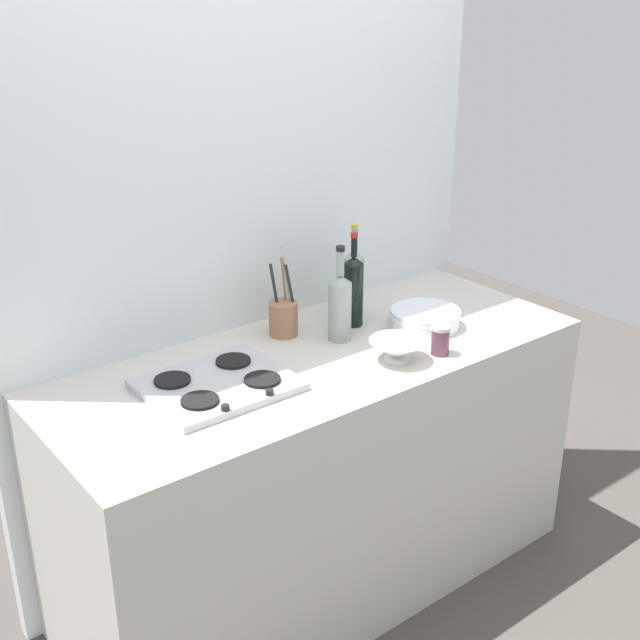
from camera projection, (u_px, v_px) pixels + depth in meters
name	position (u px, v px, depth m)	size (l,w,h in m)	color
ground_plane	(320.00, 577.00, 2.96)	(6.00, 6.00, 0.00)	#47423D
counter_block	(320.00, 473.00, 2.79)	(1.80, 0.70, 0.90)	beige
backsplash_panel	(251.00, 230.00, 2.76)	(1.90, 0.06, 2.46)	silver
stovetop_hob	(218.00, 384.00, 2.39)	(0.42, 0.35, 0.04)	#B2B2B7
plate_stack	(425.00, 318.00, 2.82)	(0.25, 0.24, 0.06)	white
wine_bottle_leftmost	(354.00, 282.00, 2.87)	(0.07, 0.07, 0.34)	gray
wine_bottle_mid_left	(340.00, 305.00, 2.68)	(0.08, 0.08, 0.33)	gray
wine_bottle_mid_right	(353.00, 290.00, 2.79)	(0.07, 0.07, 0.33)	black
mixing_bowl	(397.00, 349.00, 2.56)	(0.18, 0.18, 0.07)	white
utensil_crock	(284.00, 316.00, 2.74)	(0.10, 0.10, 0.32)	#996B4C
condiment_jar_front	(440.00, 340.00, 2.60)	(0.06, 0.06, 0.10)	#66384C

